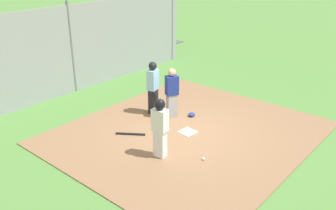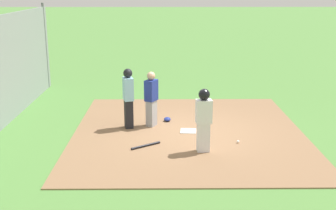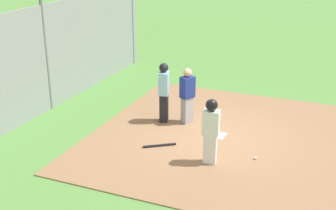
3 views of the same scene
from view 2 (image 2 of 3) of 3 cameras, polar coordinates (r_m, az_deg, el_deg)
ground_plane at (r=12.53m, az=2.63°, el=-3.53°), size 140.00×140.00×0.00m
dirt_infield at (r=12.53m, az=2.63°, el=-3.47°), size 7.20×6.40×0.03m
home_plate at (r=12.52m, az=2.63°, el=-3.36°), size 0.48×0.48×0.02m
catcher at (r=12.77m, az=-2.17°, el=0.89°), size 0.46×0.41×1.61m
umpire at (r=12.64m, az=-5.13°, el=1.03°), size 0.43×0.35×1.73m
runner at (r=10.81m, az=4.63°, el=-1.48°), size 0.30×0.41×1.59m
baseball_bat at (r=11.37m, az=-2.89°, el=-5.23°), size 0.54×0.74×0.06m
catcher_mask at (r=13.40m, az=-0.10°, el=-1.85°), size 0.24×0.20×0.12m
baseball at (r=11.74m, az=9.02°, el=-4.69°), size 0.07×0.07×0.07m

